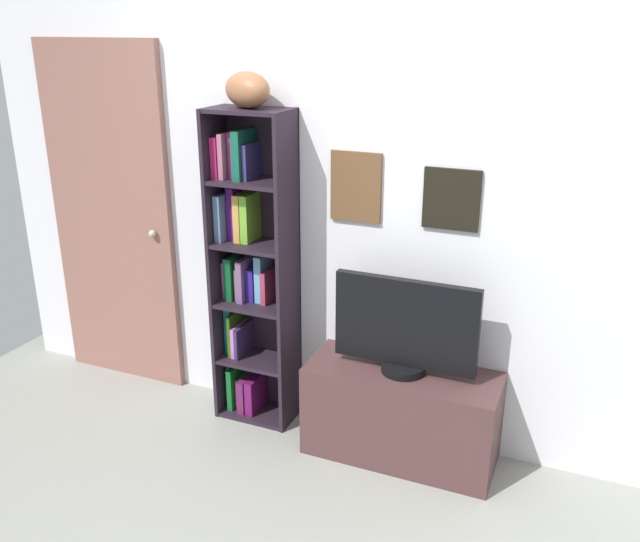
{
  "coord_description": "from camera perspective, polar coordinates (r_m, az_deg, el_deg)",
  "views": [
    {
      "loc": [
        0.96,
        -1.97,
        2.1
      ],
      "look_at": [
        -0.25,
        0.85,
        0.97
      ],
      "focal_mm": 37.91,
      "sensor_mm": 36.0,
      "label": 1
    }
  ],
  "objects": [
    {
      "name": "back_wall",
      "position": [
        3.38,
        5.76,
        4.22
      ],
      "size": [
        4.8,
        0.08,
        2.35
      ],
      "color": "silver",
      "rests_on": "ground"
    },
    {
      "name": "football",
      "position": [
        3.38,
        -6.16,
        14.96
      ],
      "size": [
        0.34,
        0.3,
        0.17
      ],
      "primitive_type": "ellipsoid",
      "rotation": [
        0.0,
        0.0,
        -0.51
      ],
      "color": "#935C3C",
      "rests_on": "bookshelf"
    },
    {
      "name": "tv_stand",
      "position": [
        3.51,
        6.85,
        -11.9
      ],
      "size": [
        0.96,
        0.38,
        0.49
      ],
      "color": "#4A2E2E",
      "rests_on": "ground"
    },
    {
      "name": "door",
      "position": [
        4.17,
        -17.14,
        4.18
      ],
      "size": [
        0.83,
        0.09,
        2.03
      ],
      "color": "#8C5B51",
      "rests_on": "ground"
    },
    {
      "name": "bookshelf",
      "position": [
        3.64,
        -5.96,
        -0.14
      ],
      "size": [
        0.43,
        0.26,
        1.71
      ],
      "color": "black",
      "rests_on": "ground"
    },
    {
      "name": "television",
      "position": [
        3.29,
        7.2,
        -4.77
      ],
      "size": [
        0.71,
        0.22,
        0.48
      ],
      "color": "black",
      "rests_on": "tv_stand"
    }
  ]
}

